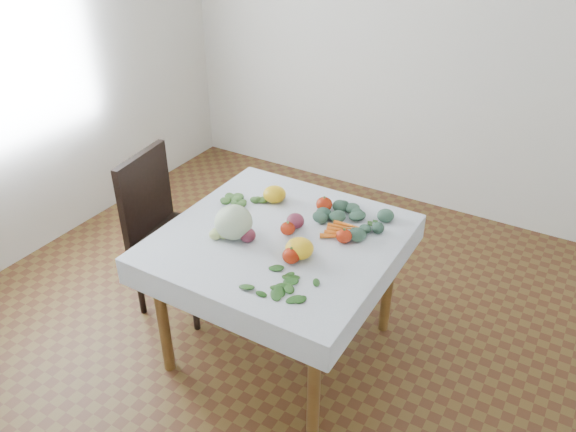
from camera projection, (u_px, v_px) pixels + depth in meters
name	position (u px, v px, depth m)	size (l,w,h in m)	color
ground	(281.00, 347.00, 3.19)	(4.00, 4.00, 0.00)	brown
back_wall	(427.00, 31.00, 3.95)	(4.00, 0.04, 2.70)	silver
table	(280.00, 252.00, 2.84)	(1.00, 1.00, 0.75)	brown
tablecloth	(280.00, 236.00, 2.79)	(1.12, 1.12, 0.01)	white
chair	(164.00, 223.00, 3.27)	(0.50, 0.50, 0.98)	black
cabbage	(234.00, 222.00, 2.74)	(0.19, 0.19, 0.17)	#B6C5A4
tomato_a	(324.00, 204.00, 2.98)	(0.09, 0.09, 0.08)	#AE230B
tomato_b	(288.00, 229.00, 2.79)	(0.08, 0.08, 0.07)	#AE230B
tomato_c	(291.00, 256.00, 2.58)	(0.09, 0.09, 0.07)	#AE230B
tomato_d	(344.00, 236.00, 2.73)	(0.08, 0.08, 0.07)	#AE230B
heirloom_back	(275.00, 194.00, 3.06)	(0.13, 0.13, 0.09)	gold
heirloom_front	(299.00, 248.00, 2.61)	(0.13, 0.13, 0.09)	gold
onion_a	(295.00, 221.00, 2.84)	(0.09, 0.09, 0.08)	#52172C
onion_b	(248.00, 235.00, 2.73)	(0.08, 0.08, 0.07)	#52172C
tomatillo_cluster	(219.00, 237.00, 2.74)	(0.08, 0.12, 0.05)	#C3D87C
carrot_bunch	(344.00, 231.00, 2.80)	(0.18, 0.20, 0.03)	orange
kale_bunch	(355.00, 219.00, 2.88)	(0.36, 0.27, 0.05)	#32523E
basil_bunch	(283.00, 284.00, 2.45)	(0.26, 0.23, 0.01)	#24591B
dill_bunch	(239.00, 203.00, 3.05)	(0.24, 0.18, 0.02)	#497133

